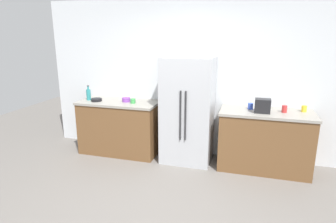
{
  "coord_description": "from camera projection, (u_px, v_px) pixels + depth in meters",
  "views": [
    {
      "loc": [
        0.98,
        -2.86,
        2.07
      ],
      "look_at": [
        0.01,
        0.48,
        1.13
      ],
      "focal_mm": 30.8,
      "sensor_mm": 36.0,
      "label": 1
    }
  ],
  "objects": [
    {
      "name": "kitchen_back_panel",
      "position": [
        192.0,
        79.0,
        4.94
      ],
      "size": [
        5.3,
        0.1,
        2.65
      ],
      "primitive_type": "cube",
      "color": "silver",
      "rests_on": "ground_plane"
    },
    {
      "name": "cup_d",
      "position": [
        251.0,
        106.0,
        4.48
      ],
      "size": [
        0.08,
        0.08,
        0.1
      ],
      "primitive_type": "cylinder",
      "color": "blue",
      "rests_on": "counter_right"
    },
    {
      "name": "cup_c",
      "position": [
        304.0,
        109.0,
        4.32
      ],
      "size": [
        0.08,
        0.08,
        0.09
      ],
      "primitive_type": "cylinder",
      "color": "yellow",
      "rests_on": "counter_right"
    },
    {
      "name": "toaster",
      "position": [
        263.0,
        106.0,
        4.26
      ],
      "size": [
        0.22,
        0.16,
        0.21
      ],
      "primitive_type": "cube",
      "color": "black",
      "rests_on": "counter_right"
    },
    {
      "name": "refrigerator",
      "position": [
        188.0,
        110.0,
        4.7
      ],
      "size": [
        0.81,
        0.66,
        1.72
      ],
      "color": "#B2B5BA",
      "rests_on": "ground_plane"
    },
    {
      "name": "bottle_a",
      "position": [
        89.0,
        94.0,
        5.09
      ],
      "size": [
        0.08,
        0.08,
        0.26
      ],
      "color": "teal",
      "rests_on": "counter_left"
    },
    {
      "name": "bowl_b",
      "position": [
        126.0,
        100.0,
        4.98
      ],
      "size": [
        0.14,
        0.14,
        0.07
      ],
      "primitive_type": "cylinder",
      "color": "purple",
      "rests_on": "counter_left"
    },
    {
      "name": "bowl_a",
      "position": [
        96.0,
        100.0,
        5.02
      ],
      "size": [
        0.19,
        0.19,
        0.05
      ],
      "primitive_type": "cylinder",
      "color": "black",
      "rests_on": "counter_left"
    },
    {
      "name": "counter_left",
      "position": [
        120.0,
        127.0,
        5.14
      ],
      "size": [
        1.39,
        0.67,
        0.94
      ],
      "color": "brown",
      "rests_on": "ground_plane"
    },
    {
      "name": "cup_a",
      "position": [
        133.0,
        101.0,
        4.86
      ],
      "size": [
        0.09,
        0.09,
        0.08
      ],
      "primitive_type": "cylinder",
      "color": "green",
      "rests_on": "counter_left"
    },
    {
      "name": "cup_b",
      "position": [
        284.0,
        109.0,
        4.29
      ],
      "size": [
        0.08,
        0.08,
        0.11
      ],
      "primitive_type": "cylinder",
      "color": "red",
      "rests_on": "counter_right"
    },
    {
      "name": "ground_plane",
      "position": [
        156.0,
        213.0,
        3.45
      ],
      "size": [
        10.6,
        10.6,
        0.0
      ],
      "primitive_type": "plane",
      "color": "slate"
    },
    {
      "name": "counter_right",
      "position": [
        264.0,
        140.0,
        4.48
      ],
      "size": [
        1.39,
        0.67,
        0.94
      ],
      "color": "brown",
      "rests_on": "ground_plane"
    }
  ]
}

